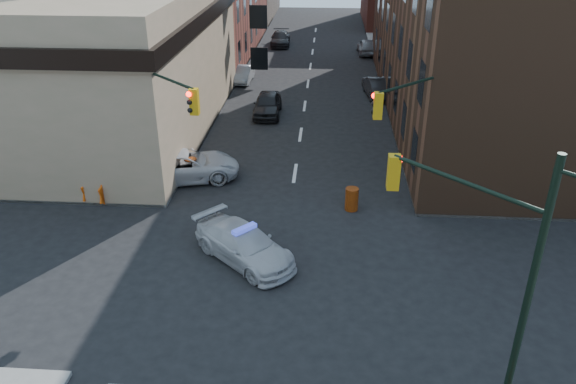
# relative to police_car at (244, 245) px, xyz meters

# --- Properties ---
(ground) EXTENTS (140.00, 140.00, 0.00)m
(ground) POSITION_rel_police_car_xyz_m (1.55, -1.30, -0.72)
(ground) COLOR black
(ground) RESTS_ON ground
(sidewalk_nw) EXTENTS (34.00, 54.50, 0.15)m
(sidewalk_nw) POSITION_rel_police_car_xyz_m (-21.45, 31.45, -0.64)
(sidewalk_nw) COLOR gray
(sidewalk_nw) RESTS_ON ground
(sidewalk_ne) EXTENTS (34.00, 54.50, 0.15)m
(sidewalk_ne) POSITION_rel_police_car_xyz_m (24.55, 31.45, -0.64)
(sidewalk_ne) COLOR gray
(sidewalk_ne) RESTS_ON ground
(bank_building) EXTENTS (22.00, 22.00, 9.00)m
(bank_building) POSITION_rel_police_car_xyz_m (-15.45, 15.20, 3.78)
(bank_building) COLOR tan
(bank_building) RESTS_ON ground
(commercial_row_ne) EXTENTS (14.00, 34.00, 14.00)m
(commercial_row_ne) POSITION_rel_police_car_xyz_m (14.55, 21.20, 6.28)
(commercial_row_ne) COLOR #4B2F1E
(commercial_row_ne) RESTS_ON ground
(signal_pole_se) EXTENTS (5.40, 5.27, 8.00)m
(signal_pole_se) POSITION_rel_police_car_xyz_m (7.59, -6.83, 3.89)
(signal_pole_se) COLOR black
(signal_pole_se) RESTS_ON sidewalk_se
(signal_pole_nw) EXTENTS (3.58, 3.67, 8.00)m
(signal_pole_nw) POSITION_rel_police_car_xyz_m (-4.30, 4.03, 3.62)
(signal_pole_nw) COLOR black
(signal_pole_nw) RESTS_ON sidewalk_nw
(signal_pole_ne) EXTENTS (3.67, 3.58, 8.00)m
(signal_pole_ne) POSITION_rel_police_car_xyz_m (7.39, 4.05, 3.62)
(signal_pole_ne) COLOR black
(signal_pole_ne) RESTS_ON sidewalk_ne
(tree_ne_near) EXTENTS (3.00, 3.00, 4.85)m
(tree_ne_near) POSITION_rel_police_car_xyz_m (9.05, 24.70, 2.77)
(tree_ne_near) COLOR black
(tree_ne_near) RESTS_ON sidewalk_ne
(tree_ne_far) EXTENTS (3.00, 3.00, 4.85)m
(tree_ne_far) POSITION_rel_police_car_xyz_m (9.05, 32.70, 2.77)
(tree_ne_far) COLOR black
(tree_ne_far) RESTS_ON sidewalk_ne
(police_car) EXTENTS (5.02, 4.84, 1.44)m
(police_car) POSITION_rel_police_car_xyz_m (0.00, 0.00, 0.00)
(police_car) COLOR silver
(police_car) RESTS_ON ground
(pickup) EXTENTS (6.27, 4.10, 1.60)m
(pickup) POSITION_rel_police_car_xyz_m (-4.25, 7.51, 0.08)
(pickup) COLOR silver
(pickup) RESTS_ON ground
(parked_car_wnear) EXTENTS (1.92, 4.60, 1.56)m
(parked_car_wnear) POSITION_rel_police_car_xyz_m (-0.98, 18.52, 0.06)
(parked_car_wnear) COLOR black
(parked_car_wnear) RESTS_ON ground
(parked_car_wfar) EXTENTS (1.53, 4.00, 1.30)m
(parked_car_wfar) POSITION_rel_police_car_xyz_m (-3.92, 26.95, -0.07)
(parked_car_wfar) COLOR gray
(parked_car_wfar) RESTS_ON ground
(parked_car_wdeep) EXTENTS (2.24, 5.04, 1.44)m
(parked_car_wdeep) POSITION_rel_police_car_xyz_m (-2.00, 41.59, -0.00)
(parked_car_wdeep) COLOR black
(parked_car_wdeep) RESTS_ON ground
(parked_car_enear) EXTENTS (2.23, 4.91, 1.56)m
(parked_car_enear) POSITION_rel_police_car_xyz_m (7.05, 23.59, 0.06)
(parked_car_enear) COLOR black
(parked_car_enear) RESTS_ON ground
(parked_car_efar) EXTENTS (2.04, 4.60, 1.54)m
(parked_car_efar) POSITION_rel_police_car_xyz_m (7.05, 38.13, 0.05)
(parked_car_efar) COLOR gray
(parked_car_efar) RESTS_ON ground
(pedestrian_a) EXTENTS (0.87, 0.81, 2.00)m
(pedestrian_a) POSITION_rel_police_car_xyz_m (-9.15, 4.70, 0.43)
(pedestrian_a) COLOR black
(pedestrian_a) RESTS_ON sidewalk_nw
(pedestrian_b) EXTENTS (1.02, 0.86, 1.87)m
(pedestrian_b) POSITION_rel_police_car_xyz_m (-9.98, 4.70, 0.37)
(pedestrian_b) COLOR black
(pedestrian_b) RESTS_ON sidewalk_nw
(pedestrian_c) EXTENTS (1.13, 0.95, 1.82)m
(pedestrian_c) POSITION_rel_police_car_xyz_m (-9.60, 5.62, 0.34)
(pedestrian_c) COLOR #222533
(pedestrian_c) RESTS_ON sidewalk_nw
(barrel_road) EXTENTS (0.67, 0.67, 1.12)m
(barrel_road) POSITION_rel_police_car_xyz_m (4.52, 4.70, -0.16)
(barrel_road) COLOR #ED3A0B
(barrel_road) RESTS_ON ground
(barrel_bank) EXTENTS (0.83, 0.83, 1.15)m
(barrel_bank) POSITION_rel_police_car_xyz_m (-3.95, 7.63, -0.15)
(barrel_bank) COLOR #BF3509
(barrel_bank) RESTS_ON ground
(barricade_nw_a) EXTENTS (1.34, 0.85, 0.93)m
(barricade_nw_a) POSITION_rel_police_car_xyz_m (-7.95, 4.40, -0.10)
(barricade_nw_a) COLOR red
(barricade_nw_a) RESTS_ON sidewalk_nw
(barricade_nw_b) EXTENTS (1.14, 0.66, 0.82)m
(barricade_nw_b) POSITION_rel_police_car_xyz_m (-10.28, 6.04, -0.16)
(barricade_nw_b) COLOR #E0520A
(barricade_nw_b) RESTS_ON sidewalk_nw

